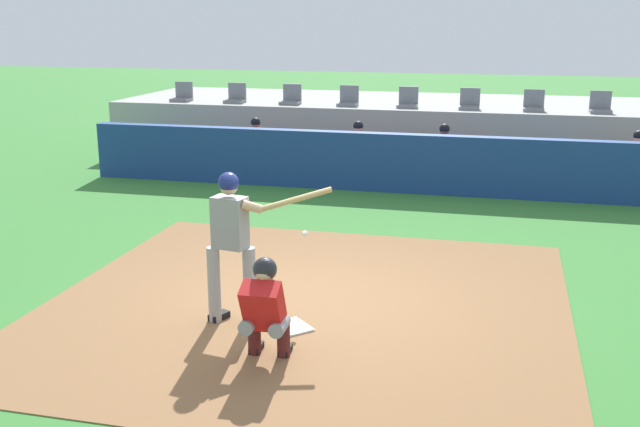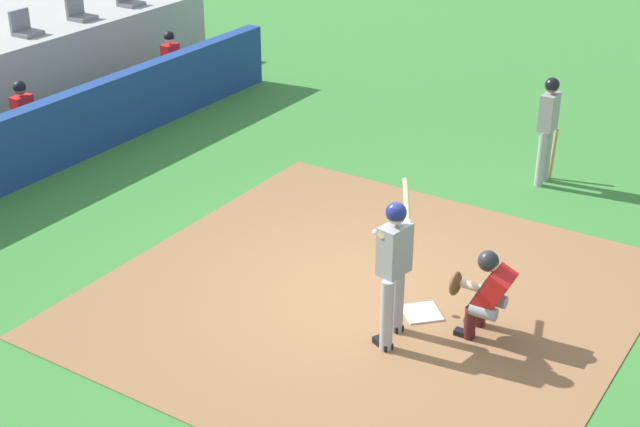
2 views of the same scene
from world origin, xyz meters
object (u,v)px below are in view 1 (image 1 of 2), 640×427
at_px(dugout_player_3, 637,162).
at_px(stadium_seat_3, 348,100).
at_px(dugout_player_1, 357,150).
at_px(dugout_player_2, 443,154).
at_px(stadium_seat_4, 408,102).
at_px(stadium_seat_2, 291,99).
at_px(stadium_seat_7, 600,107).
at_px(home_plate, 289,327).
at_px(batter_at_plate, 233,238).
at_px(stadium_seat_0, 182,96).
at_px(dugout_player_0, 254,146).
at_px(stadium_seat_1, 236,97).
at_px(stadium_seat_6, 534,105).
at_px(catcher_crouched, 265,305).
at_px(stadium_seat_5, 470,103).

xyz_separation_m(dugout_player_3, stadium_seat_3, (-6.34, 2.03, 0.86)).
bearing_deg(dugout_player_1, stadium_seat_3, 107.01).
relative_size(dugout_player_2, stadium_seat_4, 2.71).
height_order(stadium_seat_2, stadium_seat_7, same).
xyz_separation_m(dugout_player_2, stadium_seat_2, (-3.93, 2.03, 0.86)).
height_order(home_plate, stadium_seat_2, stadium_seat_2).
bearing_deg(batter_at_plate, stadium_seat_2, 102.36).
relative_size(dugout_player_1, stadium_seat_3, 2.71).
bearing_deg(dugout_player_1, stadium_seat_0, 157.68).
height_order(stadium_seat_0, stadium_seat_3, same).
xyz_separation_m(dugout_player_0, stadium_seat_3, (1.73, 2.03, 0.86)).
bearing_deg(stadium_seat_1, stadium_seat_3, 0.00).
bearing_deg(dugout_player_0, stadium_seat_7, 15.17).
xyz_separation_m(stadium_seat_2, stadium_seat_4, (2.89, 0.00, 0.00)).
height_order(dugout_player_1, stadium_seat_6, stadium_seat_6).
relative_size(stadium_seat_0, stadium_seat_2, 1.00).
xyz_separation_m(batter_at_plate, stadium_seat_2, (-2.22, 10.12, 0.50)).
relative_size(stadium_seat_0, stadium_seat_7, 1.00).
distance_m(catcher_crouched, dugout_player_1, 8.98).
bearing_deg(dugout_player_0, stadium_seat_5, 23.78).
xyz_separation_m(dugout_player_3, stadium_seat_5, (-3.45, 2.03, 0.86)).
xyz_separation_m(dugout_player_3, stadium_seat_7, (-0.56, 2.03, 0.86)).
height_order(stadium_seat_0, stadium_seat_6, same).
relative_size(dugout_player_1, stadium_seat_1, 2.71).
distance_m(dugout_player_3, stadium_seat_5, 4.09).
relative_size(dugout_player_0, stadium_seat_5, 2.71).
bearing_deg(stadium_seat_0, stadium_seat_7, 0.00).
distance_m(dugout_player_1, stadium_seat_3, 2.30).
bearing_deg(dugout_player_1, batter_at_plate, -88.93).
bearing_deg(home_plate, dugout_player_0, 111.29).
bearing_deg(batter_at_plate, stadium_seat_3, 94.37).
bearing_deg(batter_at_plate, dugout_player_1, 91.07).
relative_size(stadium_seat_2, stadium_seat_4, 1.00).
distance_m(dugout_player_0, dugout_player_3, 8.07).
height_order(dugout_player_0, stadium_seat_6, stadium_seat_6).
height_order(batter_at_plate, catcher_crouched, batter_at_plate).
distance_m(home_plate, stadium_seat_2, 10.69).
bearing_deg(stadium_seat_0, stadium_seat_3, 0.00).
distance_m(dugout_player_3, stadium_seat_2, 8.09).
bearing_deg(dugout_player_0, stadium_seat_1, 119.69).
relative_size(stadium_seat_5, stadium_seat_7, 1.00).
relative_size(batter_at_plate, dugout_player_0, 1.39).
xyz_separation_m(home_plate, stadium_seat_4, (0.00, 10.18, 1.51)).
height_order(batter_at_plate, stadium_seat_2, stadium_seat_2).
relative_size(stadium_seat_3, stadium_seat_4, 1.00).
distance_m(stadium_seat_1, stadium_seat_5, 5.78).
relative_size(stadium_seat_2, stadium_seat_6, 1.00).
distance_m(home_plate, dugout_player_1, 8.21).
xyz_separation_m(dugout_player_2, stadium_seat_6, (1.85, 2.03, 0.86)).
distance_m(dugout_player_2, dugout_player_3, 3.85).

